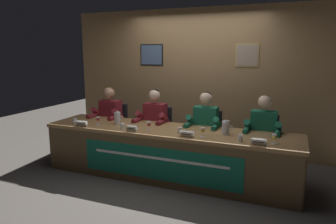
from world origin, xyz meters
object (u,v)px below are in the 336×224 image
object	(u,v)px
panelist_far_left	(108,117)
water_pitcher_left_side	(118,118)
water_cup_far_left	(75,121)
nameplate_center_left	(132,128)
panelist_center_right	(204,126)
conference_table	(165,145)
water_cup_far_right	(240,138)
water_pitcher_right_side	(226,128)
juice_glass_center_left	(149,124)
chair_far_right	(263,146)
juice_glass_far_right	(274,137)
chair_center_right	(207,140)
juice_glass_center_right	(203,130)
water_cup_center_right	(180,131)
water_cup_center_left	(122,126)
nameplate_center_right	(187,134)
juice_glass_far_left	(98,119)
chair_far_left	(115,130)
panelist_center_left	(153,121)
nameplate_far_left	(81,124)
chair_center_left	(158,134)
nameplate_far_right	(259,142)
panelist_far_right	(263,131)

from	to	relation	value
panelist_far_left	water_pitcher_left_side	bearing A→B (deg)	-43.19
water_cup_far_left	water_pitcher_left_side	distance (m)	0.68
nameplate_center_left	panelist_center_right	distance (m)	1.13
nameplate_center_left	water_pitcher_left_side	size ratio (longest dim) A/B	0.74
conference_table	water_cup_far_right	bearing A→B (deg)	-6.69
nameplate_center_left	water_pitcher_right_side	xyz separation A→B (m)	(1.27, 0.32, 0.05)
juice_glass_center_left	panelist_center_right	world-z (taller)	panelist_center_right
chair_far_right	water_pitcher_right_side	size ratio (longest dim) A/B	4.34
conference_table	juice_glass_far_right	size ratio (longest dim) A/B	30.23
chair_center_right	water_cup_far_right	size ratio (longest dim) A/B	10.73
panelist_far_left	juice_glass_center_left	world-z (taller)	panelist_far_left
juice_glass_center_left	chair_far_right	world-z (taller)	chair_far_right
juice_glass_center_right	water_cup_center_right	xyz separation A→B (m)	(-0.34, 0.04, -0.05)
water_cup_center_left	water_pitcher_left_side	size ratio (longest dim) A/B	0.40
water_cup_far_left	nameplate_center_right	world-z (taller)	water_cup_far_left
juice_glass_far_left	panelist_center_right	xyz separation A→B (m)	(1.53, 0.58, -0.09)
chair_far_left	juice_glass_far_right	distance (m)	2.92
chair_far_left	water_pitcher_left_side	distance (m)	0.86
panelist_center_right	nameplate_center_right	size ratio (longest dim) A/B	6.36
water_cup_far_right	juice_glass_far_right	bearing A→B (deg)	4.09
panelist_far_left	water_cup_center_right	size ratio (longest dim) A/B	14.58
panelist_far_left	water_cup_far_left	size ratio (longest dim) A/B	14.58
water_cup_center_right	panelist_center_left	bearing A→B (deg)	138.79
nameplate_far_left	chair_far_right	xyz separation A→B (m)	(2.57, 0.95, -0.32)
chair_far_right	water_pitcher_right_side	distance (m)	0.85
panelist_center_left	water_cup_far_right	distance (m)	1.65
panelist_center_left	water_cup_far_right	size ratio (longest dim) A/B	14.58
chair_center_left	nameplate_far_right	xyz separation A→B (m)	(1.75, -0.94, 0.32)
panelist_far_right	chair_far_left	bearing A→B (deg)	175.58
water_cup_far_left	nameplate_center_right	bearing A→B (deg)	-2.26
panelist_center_left	chair_far_right	size ratio (longest dim) A/B	1.36
nameplate_far_left	juice_glass_center_right	size ratio (longest dim) A/B	1.60
chair_center_right	nameplate_far_left	bearing A→B (deg)	-150.81
chair_center_left	water_pitcher_left_side	size ratio (longest dim) A/B	4.34
panelist_far_left	water_cup_far_right	size ratio (longest dim) A/B	14.58
water_cup_center_left	panelist_center_right	world-z (taller)	panelist_center_right
juice_glass_far_left	chair_center_right	xyz separation A→B (m)	(1.53, 0.78, -0.37)
conference_table	water_cup_center_right	distance (m)	0.37
chair_far_right	water_cup_far_left	bearing A→B (deg)	-162.92
conference_table	panelist_center_left	size ratio (longest dim) A/B	3.02
nameplate_far_right	chair_center_left	bearing A→B (deg)	151.68
juice_glass_far_left	nameplate_center_left	distance (m)	0.69
nameplate_far_left	chair_center_right	distance (m)	1.98
chair_center_left	juice_glass_center_left	size ratio (longest dim) A/B	7.35
chair_center_right	panelist_far_right	distance (m)	0.93
panelist_center_left	water_pitcher_right_side	bearing A→B (deg)	-17.88
nameplate_center_right	water_cup_center_right	xyz separation A→B (m)	(-0.14, 0.13, -0.00)
panelist_center_left	juice_glass_center_left	world-z (taller)	panelist_center_left
nameplate_center_left	panelist_center_right	xyz separation A→B (m)	(0.86, 0.73, -0.05)
conference_table	juice_glass_far_left	bearing A→B (deg)	-177.45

